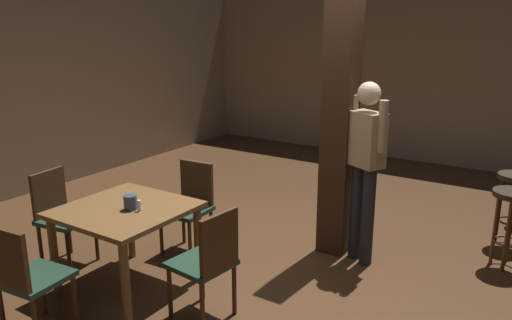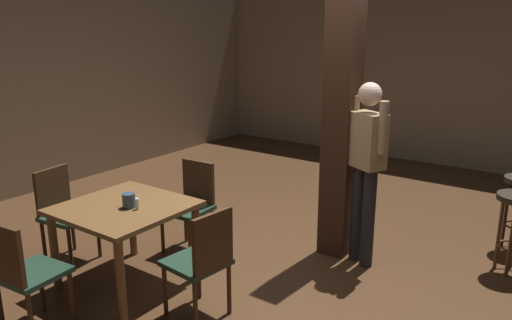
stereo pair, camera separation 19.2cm
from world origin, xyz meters
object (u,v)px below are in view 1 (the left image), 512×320
object	(u,v)px
salt_shaker	(139,206)
chair_south	(25,275)
chair_east	(208,259)
dining_table	(126,220)
bar_stool_near	(512,210)
chair_north	(190,203)
standing_person	(365,160)
napkin_cup	(130,202)
chair_west	(60,213)

from	to	relation	value
salt_shaker	chair_south	bearing A→B (deg)	-102.31
chair_east	salt_shaker	xyz separation A→B (m)	(-0.72, 0.02, 0.27)
dining_table	bar_stool_near	distance (m)	3.46
chair_north	bar_stool_near	bearing A→B (deg)	26.16
standing_person	chair_south	bearing A→B (deg)	-121.47
dining_table	chair_south	size ratio (longest dim) A/B	1.10
chair_north	chair_south	size ratio (longest dim) A/B	1.00
salt_shaker	dining_table	bearing A→B (deg)	-179.29
dining_table	chair_north	size ratio (longest dim) A/B	1.10
chair_east	napkin_cup	size ratio (longest dim) A/B	7.29
chair_east	chair_west	xyz separation A→B (m)	(-1.77, 0.00, 0.00)
chair_north	standing_person	size ratio (longest dim) A/B	0.52
chair_west	standing_person	xyz separation A→B (m)	(2.36, 1.58, 0.50)
salt_shaker	bar_stool_near	distance (m)	3.34
chair_north	bar_stool_near	xyz separation A→B (m)	(2.71, 1.33, 0.06)
dining_table	chair_west	xyz separation A→B (m)	(-0.87, -0.02, -0.11)
salt_shaker	bar_stool_near	xyz separation A→B (m)	(2.51, 2.18, -0.22)
salt_shaker	chair_west	bearing A→B (deg)	-178.94
napkin_cup	chair_north	bearing A→B (deg)	96.70
standing_person	bar_stool_near	bearing A→B (deg)	27.46
dining_table	bar_stool_near	xyz separation A→B (m)	(2.68, 2.19, -0.05)
chair_north	salt_shaker	world-z (taller)	chair_north
chair_west	standing_person	distance (m)	2.88
salt_shaker	bar_stool_near	world-z (taller)	salt_shaker
chair_east	chair_south	bearing A→B (deg)	-136.01
napkin_cup	standing_person	world-z (taller)	standing_person
chair_west	napkin_cup	size ratio (longest dim) A/B	7.29
chair_west	chair_south	world-z (taller)	same
chair_north	bar_stool_near	size ratio (longest dim) A/B	1.20
chair_south	salt_shaker	bearing A→B (deg)	77.69
chair_east	salt_shaker	distance (m)	0.77
napkin_cup	bar_stool_near	bearing A→B (deg)	40.08
chair_east	chair_west	world-z (taller)	same
chair_west	salt_shaker	xyz separation A→B (m)	(1.04, 0.02, 0.27)
chair_south	standing_person	distance (m)	2.95
dining_table	chair_west	size ratio (longest dim) A/B	1.10
chair_east	standing_person	world-z (taller)	standing_person
chair_west	bar_stool_near	xyz separation A→B (m)	(3.55, 2.20, 0.06)
chair_south	salt_shaker	size ratio (longest dim) A/B	9.43
bar_stool_near	standing_person	bearing A→B (deg)	-152.54
salt_shaker	standing_person	bearing A→B (deg)	49.88
napkin_cup	chair_south	bearing A→B (deg)	-96.74
chair_north	bar_stool_near	distance (m)	3.02
chair_north	standing_person	xyz separation A→B (m)	(1.51, 0.71, 0.50)
standing_person	chair_north	bearing A→B (deg)	-154.90
chair_north	salt_shaker	bearing A→B (deg)	-77.21
chair_north	napkin_cup	size ratio (longest dim) A/B	7.29
chair_north	salt_shaker	size ratio (longest dim) A/B	9.43
napkin_cup	chair_west	bearing A→B (deg)	-179.37
chair_west	napkin_cup	distance (m)	0.99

